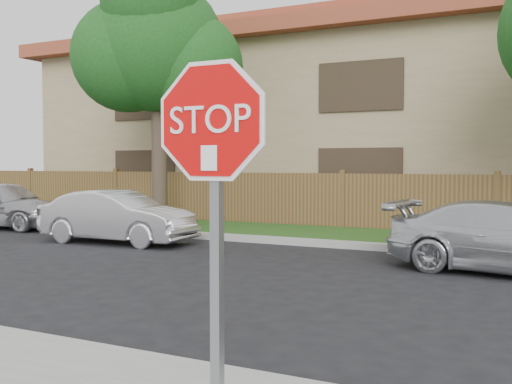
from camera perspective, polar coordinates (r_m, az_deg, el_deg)
The scene contains 7 objects.
far_curb at distance 12.92m, azimuth 20.72°, elevation -5.49°, with size 70.00×0.30×0.15m, color gray.
grass_strip at distance 14.55m, azimuth 21.38°, elevation -4.65°, with size 70.00×3.00×0.12m, color #1E4714.
fence at distance 16.07m, azimuth 21.95°, elevation -1.32°, with size 70.00×0.12×1.60m, color #4C351A.
tree_left at distance 17.79m, azimuth -9.48°, elevation 13.54°, with size 4.80×3.90×7.78m.
stop_sign at distance 3.61m, azimuth -4.13°, elevation 1.65°, with size 1.01×0.13×2.55m.
sedan_far_left at distance 18.83m, azimuth -23.00°, elevation -1.07°, with size 1.65×4.10×1.40m, color #ADAEB2.
sedan_left at distance 14.49m, azimuth -13.04°, elevation -2.32°, with size 1.32×3.78×1.25m, color silver.
Camera 1 is at (1.27, -4.58, 1.90)m, focal length 42.00 mm.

